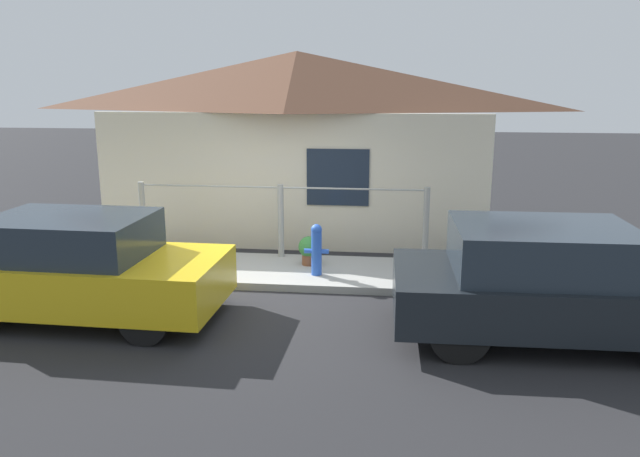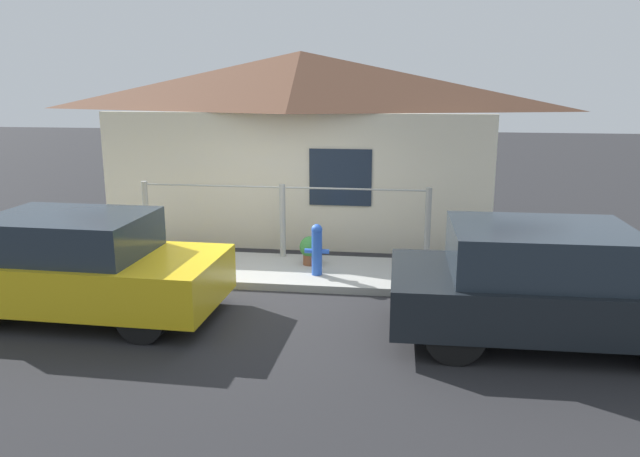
% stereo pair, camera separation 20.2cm
% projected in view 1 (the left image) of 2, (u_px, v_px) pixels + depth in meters
% --- Properties ---
extents(ground_plane, '(60.00, 60.00, 0.00)m').
position_uv_depth(ground_plane, '(264.00, 291.00, 9.17)').
color(ground_plane, '#262628').
extents(sidewalk, '(24.00, 1.63, 0.11)m').
position_uv_depth(sidewalk, '(274.00, 271.00, 9.94)').
color(sidewalk, '#9E9E99').
rests_on(sidewalk, ground_plane).
extents(house, '(7.47, 2.23, 3.56)m').
position_uv_depth(house, '(296.00, 91.00, 11.68)').
color(house, beige).
rests_on(house, ground_plane).
extents(fence, '(4.90, 0.10, 1.23)m').
position_uv_depth(fence, '(281.00, 217.00, 10.41)').
color(fence, '#999993').
rests_on(fence, sidewalk).
extents(car_left, '(3.64, 1.74, 1.35)m').
position_uv_depth(car_left, '(80.00, 268.00, 8.03)').
color(car_left, gold).
rests_on(car_left, ground_plane).
extents(car_right, '(3.75, 1.85, 1.38)m').
position_uv_depth(car_right, '(549.00, 282.00, 7.36)').
color(car_right, black).
rests_on(car_right, ground_plane).
extents(fire_hydrant, '(0.38, 0.17, 0.79)m').
position_uv_depth(fire_hydrant, '(316.00, 248.00, 9.48)').
color(fire_hydrant, blue).
rests_on(fire_hydrant, sidewalk).
extents(potted_plant_near_hydrant, '(0.34, 0.34, 0.47)m').
position_uv_depth(potted_plant_near_hydrant, '(309.00, 249.00, 10.04)').
color(potted_plant_near_hydrant, brown).
rests_on(potted_plant_near_hydrant, sidewalk).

